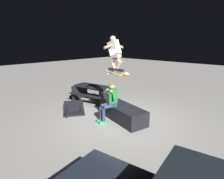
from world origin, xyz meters
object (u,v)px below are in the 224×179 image
at_px(person_sitting_on_ledge, 109,100).
at_px(picnic_table_back, 93,91).
at_px(kicker_ramp, 74,110).
at_px(skater_airborne, 115,52).
at_px(skateboard, 116,73).
at_px(ledge_box_main, 123,113).

relative_size(person_sitting_on_ledge, picnic_table_back, 0.70).
bearing_deg(kicker_ramp, skater_airborne, -167.42).
distance_m(skateboard, skater_airborne, 0.69).
xyz_separation_m(person_sitting_on_ledge, kicker_ramp, (1.70, 0.32, -0.71)).
bearing_deg(skater_airborne, person_sitting_on_ledge, 32.48).
distance_m(person_sitting_on_ledge, kicker_ramp, 1.87).
bearing_deg(person_sitting_on_ledge, picnic_table_back, -26.57).
height_order(person_sitting_on_ledge, skater_airborne, skater_airborne).
bearing_deg(picnic_table_back, kicker_ramp, 106.69).
bearing_deg(person_sitting_on_ledge, ledge_box_main, -130.36).
distance_m(skater_airborne, kicker_ramp, 3.03).
relative_size(skateboard, picnic_table_back, 0.52).
bearing_deg(ledge_box_main, person_sitting_on_ledge, 49.64).
height_order(ledge_box_main, kicker_ramp, ledge_box_main).
height_order(ledge_box_main, person_sitting_on_ledge, person_sitting_on_ledge).
height_order(skater_airborne, picnic_table_back, skater_airborne).
bearing_deg(kicker_ramp, skateboard, -167.79).
bearing_deg(picnic_table_back, ledge_box_main, 164.16).
distance_m(person_sitting_on_ledge, skateboard, 0.99).
height_order(person_sitting_on_ledge, kicker_ramp, person_sitting_on_ledge).
distance_m(person_sitting_on_ledge, picnic_table_back, 2.38).
bearing_deg(skater_airborne, picnic_table_back, -22.90).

